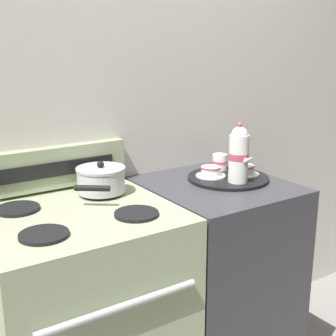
{
  "coord_description": "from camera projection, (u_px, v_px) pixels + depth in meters",
  "views": [
    {
      "loc": [
        -0.87,
        -1.47,
        1.52
      ],
      "look_at": [
        0.15,
        0.08,
        1.02
      ],
      "focal_mm": 50.0,
      "sensor_mm": 36.0,
      "label": 1
    }
  ],
  "objects": [
    {
      "name": "serving_tray",
      "position": [
        228.0,
        178.0,
        2.04
      ],
      "size": [
        0.35,
        0.35,
        0.01
      ],
      "color": "black",
      "rests_on": "side_counter"
    },
    {
      "name": "saucepan",
      "position": [
        101.0,
        179.0,
        1.83
      ],
      "size": [
        0.25,
        0.27,
        0.12
      ],
      "color": "#B7B7BC",
      "rests_on": "stove"
    },
    {
      "name": "teacup_left",
      "position": [
        211.0,
        172.0,
        2.04
      ],
      "size": [
        0.13,
        0.13,
        0.04
      ],
      "color": "white",
      "rests_on": "serving_tray"
    },
    {
      "name": "control_panel",
      "position": [
        47.0,
        169.0,
        1.85
      ],
      "size": [
        0.67,
        0.05,
        0.17
      ],
      "color": "#9EAD84",
      "rests_on": "stove"
    },
    {
      "name": "teacup_right",
      "position": [
        244.0,
        170.0,
        2.06
      ],
      "size": [
        0.13,
        0.13,
        0.04
      ],
      "color": "white",
      "rests_on": "serving_tray"
    },
    {
      "name": "side_counter",
      "position": [
        214.0,
        283.0,
        2.11
      ],
      "size": [
        0.57,
        0.62,
        0.94
      ],
      "color": "#38383D",
      "rests_on": "ground"
    },
    {
      "name": "wall_back",
      "position": [
        106.0,
        142.0,
        2.03
      ],
      "size": [
        6.0,
        0.05,
        2.2
      ],
      "color": "beige",
      "rests_on": "ground"
    },
    {
      "name": "creamer_jug",
      "position": [
        220.0,
        162.0,
        2.14
      ],
      "size": [
        0.07,
        0.07,
        0.07
      ],
      "color": "white",
      "rests_on": "serving_tray"
    },
    {
      "name": "teapot",
      "position": [
        239.0,
        154.0,
        1.93
      ],
      "size": [
        0.08,
        0.13,
        0.25
      ],
      "color": "white",
      "rests_on": "serving_tray"
    },
    {
      "name": "stove",
      "position": [
        83.0,
        329.0,
        1.77
      ],
      "size": [
        0.69,
        0.65,
        0.95
      ],
      "color": "#9EAD84",
      "rests_on": "ground"
    }
  ]
}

